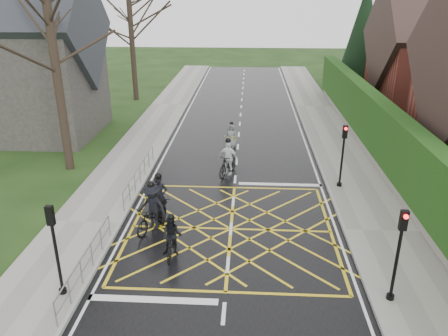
# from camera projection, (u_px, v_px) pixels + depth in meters

# --- Properties ---
(ground) EXTENTS (120.00, 120.00, 0.00)m
(ground) POSITION_uv_depth(u_px,v_px,m) (231.00, 229.00, 17.68)
(ground) COLOR black
(ground) RESTS_ON ground
(road) EXTENTS (9.00, 80.00, 0.01)m
(road) POSITION_uv_depth(u_px,v_px,m) (231.00, 229.00, 17.68)
(road) COLOR black
(road) RESTS_ON ground
(sidewalk_right) EXTENTS (3.00, 80.00, 0.15)m
(sidewalk_right) POSITION_uv_depth(u_px,v_px,m) (382.00, 232.00, 17.34)
(sidewalk_right) COLOR gray
(sidewalk_right) RESTS_ON ground
(sidewalk_left) EXTENTS (3.00, 80.00, 0.15)m
(sidewalk_left) POSITION_uv_depth(u_px,v_px,m) (86.00, 223.00, 17.97)
(sidewalk_left) COLOR gray
(sidewalk_left) RESTS_ON ground
(stone_wall) EXTENTS (0.50, 38.00, 0.70)m
(stone_wall) POSITION_uv_depth(u_px,v_px,m) (385.00, 169.00, 22.68)
(stone_wall) COLOR slate
(stone_wall) RESTS_ON ground
(hedge) EXTENTS (0.90, 38.00, 2.80)m
(hedge) POSITION_uv_depth(u_px,v_px,m) (389.00, 137.00, 22.02)
(hedge) COLOR #14360E
(hedge) RESTS_ON stone_wall
(house_far) EXTENTS (9.80, 8.80, 10.30)m
(house_far) POSITION_uv_depth(u_px,v_px,m) (443.00, 58.00, 31.88)
(house_far) COLOR maroon
(house_far) RESTS_ON ground
(conifer) EXTENTS (4.60, 4.60, 10.00)m
(conifer) POSITION_uv_depth(u_px,v_px,m) (363.00, 38.00, 39.24)
(conifer) COLOR black
(conifer) RESTS_ON ground
(church) EXTENTS (8.80, 7.80, 11.00)m
(church) POSITION_uv_depth(u_px,v_px,m) (26.00, 59.00, 27.63)
(church) COLOR #2D2B28
(church) RESTS_ON ground
(tree_near) EXTENTS (9.24, 9.24, 11.44)m
(tree_near) POSITION_uv_depth(u_px,v_px,m) (48.00, 14.00, 20.71)
(tree_near) COLOR black
(tree_near) RESTS_ON ground
(tree_far) EXTENTS (8.40, 8.40, 10.40)m
(tree_far) POSITION_uv_depth(u_px,v_px,m) (130.00, 13.00, 35.78)
(tree_far) COLOR black
(tree_far) RESTS_ON ground
(railing_south) EXTENTS (0.05, 5.04, 1.03)m
(railing_south) POSITION_uv_depth(u_px,v_px,m) (86.00, 258.00, 14.40)
(railing_south) COLOR slate
(railing_south) RESTS_ON ground
(railing_north) EXTENTS (0.05, 6.04, 1.03)m
(railing_north) POSITION_uv_depth(u_px,v_px,m) (140.00, 171.00, 21.33)
(railing_north) COLOR slate
(railing_north) RESTS_ON ground
(traffic_light_ne) EXTENTS (0.24, 0.31, 3.21)m
(traffic_light_ne) POSITION_uv_depth(u_px,v_px,m) (342.00, 157.00, 20.66)
(traffic_light_ne) COLOR black
(traffic_light_ne) RESTS_ON ground
(traffic_light_se) EXTENTS (0.24, 0.31, 3.21)m
(traffic_light_se) POSITION_uv_depth(u_px,v_px,m) (397.00, 257.00, 12.90)
(traffic_light_se) COLOR black
(traffic_light_se) RESTS_ON ground
(traffic_light_sw) EXTENTS (0.24, 0.31, 3.21)m
(traffic_light_sw) POSITION_uv_depth(u_px,v_px,m) (56.00, 252.00, 13.17)
(traffic_light_sw) COLOR black
(traffic_light_sw) RESTS_ON ground
(cyclist_rear) EXTENTS (1.41, 2.19, 2.01)m
(cyclist_rear) POSITION_uv_depth(u_px,v_px,m) (159.00, 203.00, 18.40)
(cyclist_rear) COLOR black
(cyclist_rear) RESTS_ON ground
(cyclist_back) EXTENTS (0.75, 1.67, 1.66)m
(cyclist_back) POSITION_uv_depth(u_px,v_px,m) (172.00, 240.00, 15.73)
(cyclist_back) COLOR black
(cyclist_back) RESTS_ON ground
(cyclist_mid) EXTENTS (1.44, 2.27, 2.08)m
(cyclist_mid) POSITION_uv_depth(u_px,v_px,m) (152.00, 212.00, 17.45)
(cyclist_mid) COLOR black
(cyclist_mid) RESTS_ON ground
(cyclist_front) EXTENTS (1.28, 2.06, 2.00)m
(cyclist_front) POSITION_uv_depth(u_px,v_px,m) (228.00, 161.00, 22.63)
(cyclist_front) COLOR black
(cyclist_front) RESTS_ON ground
(cyclist_lead) EXTENTS (1.02, 1.76, 1.62)m
(cyclist_lead) POSITION_uv_depth(u_px,v_px,m) (231.00, 139.00, 26.65)
(cyclist_lead) COLOR yellow
(cyclist_lead) RESTS_ON ground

